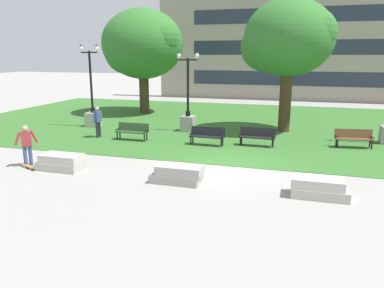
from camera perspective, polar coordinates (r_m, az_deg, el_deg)
ground_plane at (r=15.67m, az=5.39°, el=-3.39°), size 140.00×140.00×0.00m
grass_lawn at (r=25.30m, az=9.79°, el=3.00°), size 40.00×20.00×0.02m
concrete_block_center at (r=15.97m, az=-19.33°, el=-2.65°), size 1.81×0.90×0.64m
concrete_block_left at (r=13.62m, az=-2.19°, el=-4.61°), size 1.87×0.90×0.64m
concrete_block_right at (r=12.93m, az=18.75°, el=-6.35°), size 1.82×0.90×0.64m
person_skateboarder at (r=16.86m, az=-23.90°, el=0.09°), size 0.67×0.79×1.71m
skateboard at (r=16.65m, az=-23.49°, el=-3.16°), size 1.02×0.59×0.14m
park_bench_near_left at (r=19.19m, az=9.91°, el=1.27°), size 1.81×0.58×0.90m
park_bench_near_right at (r=20.48m, az=-9.05°, el=2.07°), size 1.80×0.55×0.90m
park_bench_far_left at (r=19.10m, az=2.35°, el=1.40°), size 1.82×0.60×0.90m
park_bench_far_right at (r=20.20m, az=23.42°, el=0.96°), size 1.86×0.77×0.90m
lamp_post_left at (r=24.78m, az=-14.89°, el=4.98°), size 1.32×0.80×5.14m
lamp_post_right at (r=22.53m, az=-0.62°, el=4.43°), size 1.32×0.80×4.71m
tree_far_right at (r=22.91m, az=14.37°, el=15.21°), size 5.41×5.16×7.64m
tree_far_left at (r=29.74m, az=-7.64°, el=14.71°), size 6.49×6.18×7.91m
person_bystander_near_lawn at (r=21.43m, az=-14.17°, el=3.54°), size 0.31×0.63×1.71m
building_facade_distant at (r=39.26m, az=17.14°, el=15.01°), size 30.06×1.03×11.93m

